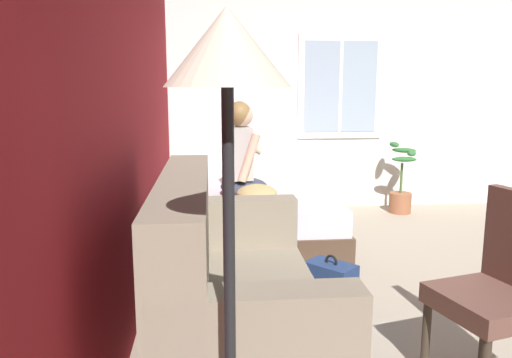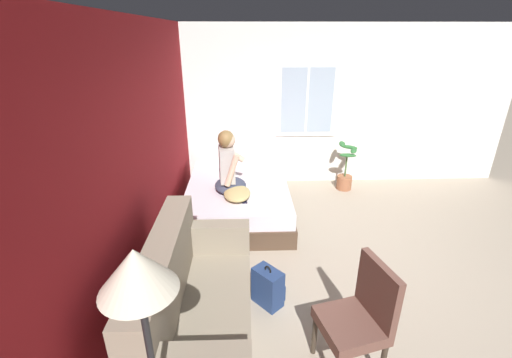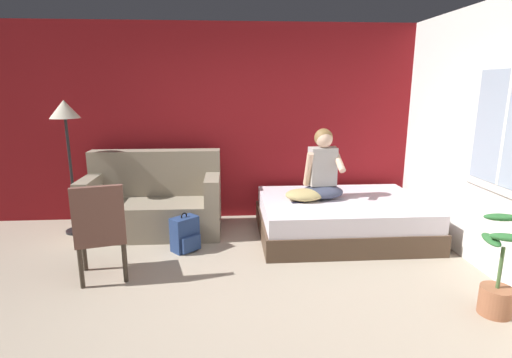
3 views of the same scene
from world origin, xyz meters
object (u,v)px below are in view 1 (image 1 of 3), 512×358
floor_lamp (228,106)px  potted_plant (401,188)px  throw_pillow (257,193)px  bed (252,214)px  side_chair (501,285)px  cell_phone (269,202)px  couch (229,299)px  backpack (331,294)px  person_seated (242,158)px

floor_lamp → potted_plant: floor_lamp is taller
throw_pillow → potted_plant: size_ratio=0.56×
bed → side_chair: 2.85m
cell_phone → floor_lamp: floor_lamp is taller
potted_plant → couch: bearing=145.3°
side_chair → backpack: (0.73, 0.65, -0.34)m
side_chair → throw_pillow: 2.39m
potted_plant → throw_pillow: bearing=124.4°
couch → throw_pillow: size_ratio=3.55×
backpack → cell_phone: (1.35, 0.23, 0.29)m
bed → backpack: 1.95m
bed → person_seated: (-0.23, 0.12, 0.60)m
side_chair → backpack: 1.04m
throw_pillow → person_seated: bearing=25.4°
couch → throw_pillow: bearing=-10.1°
floor_lamp → potted_plant: size_ratio=2.00×
person_seated → potted_plant: 2.28m
throw_pillow → backpack: bearing=-167.2°
couch → throw_pillow: couch is taller
backpack → floor_lamp: size_ratio=0.27×
cell_phone → potted_plant: bearing=-150.0°
person_seated → throw_pillow: 0.39m
backpack → throw_pillow: throw_pillow is taller
floor_lamp → person_seated: bearing=-4.7°
person_seated → floor_lamp: 3.24m
side_chair → cell_phone: (2.08, 0.89, -0.05)m
backpack → cell_phone: size_ratio=3.18×
bed → cell_phone: (-0.58, -0.09, 0.25)m
side_chair → floor_lamp: size_ratio=0.58×
bed → cell_phone: 0.64m
side_chair → potted_plant: side_chair is taller
cell_phone → potted_plant: 2.24m
couch → cell_phone: (1.80, -0.43, 0.09)m
potted_plant → floor_lamp: bearing=152.0°
couch → side_chair: size_ratio=1.74×
floor_lamp → backpack: bearing=-25.5°
cell_phone → bed: bearing=-88.6°
backpack → side_chair: bearing=-138.1°
throw_pillow → floor_lamp: size_ratio=0.28×
couch → backpack: size_ratio=3.72×
person_seated → potted_plant: (1.02, -1.97, -0.53)m
couch → backpack: couch is taller
person_seated → floor_lamp: bearing=175.3°
bed → floor_lamp: bearing=173.7°
couch → bed: bearing=-8.1°
throw_pillow → floor_lamp: floor_lamp is taller
side_chair → cell_phone: 2.26m
bed → side_chair: size_ratio=2.09×
backpack → cell_phone: bearing=9.9°
backpack → throw_pillow: size_ratio=0.95×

